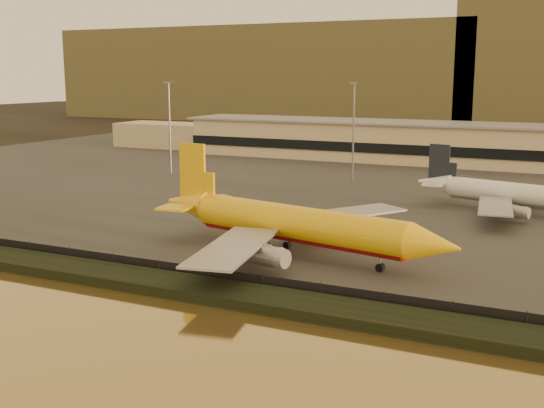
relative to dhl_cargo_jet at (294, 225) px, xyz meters
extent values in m
plane|color=black|center=(-6.15, -5.40, -4.99)|extent=(900.00, 900.00, 0.00)
cube|color=black|center=(-6.15, -22.40, -4.29)|extent=(320.00, 7.00, 1.40)
cube|color=#2D2D2D|center=(-6.15, 89.60, -4.89)|extent=(320.00, 220.00, 0.20)
cube|color=black|center=(-6.15, -18.40, -3.69)|extent=(300.00, 0.05, 2.20)
cube|color=tan|center=(-6.15, 119.60, 1.21)|extent=(160.00, 22.00, 12.00)
cube|color=black|center=(-6.15, 108.40, 0.21)|extent=(160.00, 0.60, 3.00)
cube|color=gray|center=(-6.15, 119.60, 7.51)|extent=(164.00, 24.00, 0.60)
cube|color=tan|center=(-101.15, 123.60, -0.29)|extent=(50.00, 18.00, 9.00)
cylinder|color=slate|center=(-66.15, 64.60, 7.71)|extent=(0.50, 0.50, 25.00)
cube|color=slate|center=(-66.15, 64.60, 20.41)|extent=(2.20, 2.20, 0.40)
cylinder|color=slate|center=(-16.15, 74.60, 7.71)|extent=(0.50, 0.50, 25.00)
cube|color=slate|center=(-16.15, 74.60, 20.41)|extent=(2.20, 2.20, 0.40)
cube|color=brown|center=(-146.15, 334.60, 22.51)|extent=(260.00, 160.00, 55.00)
cylinder|color=#EBB70C|center=(0.96, -0.19, 0.29)|extent=(37.33, 12.57, 5.34)
cylinder|color=#A4090B|center=(0.96, -0.19, -0.65)|extent=(36.09, 11.21, 4.17)
cone|color=#EBB70C|center=(22.62, -4.57, 0.29)|extent=(8.11, 6.66, 5.34)
cone|color=#EBB70C|center=(-21.71, 4.39, 0.69)|extent=(10.13, 7.07, 5.34)
cube|color=#EBB70C|center=(-20.70, 4.18, 6.57)|extent=(5.63, 1.54, 9.35)
cube|color=#EBB70C|center=(-18.63, 9.22, 1.09)|extent=(6.97, 6.95, 0.32)
cube|color=#EBB70C|center=(-20.75, -1.26, 1.09)|extent=(5.69, 5.63, 0.32)
cube|color=gray|center=(2.77, 13.96, -0.65)|extent=(18.74, 23.26, 0.32)
cylinder|color=gray|center=(4.60, 10.05, -2.12)|extent=(6.63, 4.10, 2.94)
cube|color=gray|center=(-2.87, -13.94, -0.65)|extent=(11.32, 24.05, 0.32)
cylinder|color=gray|center=(0.34, -11.05, -2.12)|extent=(6.63, 4.10, 2.94)
cylinder|color=black|center=(14.81, -2.99, -4.20)|extent=(1.34, 1.15, 1.18)
cylinder|color=slate|center=(14.81, -2.99, -3.58)|extent=(0.21, 0.21, 2.41)
cylinder|color=black|center=(-3.29, -1.79, -4.20)|extent=(1.34, 1.15, 1.18)
cylinder|color=slate|center=(-3.29, -1.79, -3.58)|extent=(0.21, 0.21, 2.41)
cylinder|color=black|center=(-2.34, 2.93, -4.20)|extent=(1.34, 1.15, 1.18)
cylinder|color=slate|center=(-2.34, 2.93, -3.58)|extent=(0.21, 0.21, 2.41)
cylinder|color=white|center=(28.62, 47.98, -0.74)|extent=(30.78, 11.69, 4.26)
cylinder|color=gray|center=(28.62, 47.98, -1.49)|extent=(29.72, 10.58, 3.32)
cone|color=white|center=(10.04, 52.71, -0.42)|extent=(8.48, 6.02, 4.26)
cube|color=black|center=(10.87, 52.50, 4.27)|extent=(4.63, 1.49, 7.46)
cube|color=white|center=(12.74, 56.42, -0.10)|extent=(5.76, 5.70, 0.26)
cube|color=white|center=(10.64, 48.16, -0.10)|extent=(4.51, 4.32, 0.26)
cube|color=gray|center=(30.68, 59.55, -1.49)|extent=(16.15, 18.98, 0.26)
cylinder|color=gray|center=(32.04, 56.23, -2.66)|extent=(5.53, 3.53, 2.34)
cube|color=gray|center=(24.90, 36.84, -1.49)|extent=(8.49, 19.80, 0.26)
cylinder|color=gray|center=(27.68, 39.10, -2.66)|extent=(5.53, 3.53, 2.34)
cylinder|color=black|center=(25.05, 46.91, -4.32)|extent=(1.09, 0.95, 0.94)
cylinder|color=slate|center=(25.05, 46.91, -3.83)|extent=(0.22, 0.22, 1.92)
cylinder|color=black|center=(26.00, 50.63, -4.32)|extent=(1.09, 0.95, 0.94)
cylinder|color=slate|center=(26.00, 50.63, -3.83)|extent=(0.22, 0.22, 1.92)
cube|color=#EBB70C|center=(14.49, 17.69, -3.87)|extent=(4.15, 2.02, 1.83)
cube|color=white|center=(-33.43, 29.07, -3.93)|extent=(3.93, 1.96, 1.72)
camera|label=1|loc=(41.25, -93.50, 22.85)|focal=45.00mm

